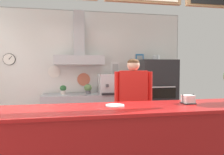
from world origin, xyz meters
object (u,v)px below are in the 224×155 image
at_px(potted_rosemary, 123,87).
at_px(napkin_holder, 188,100).
at_px(condiment_plate, 115,105).
at_px(espresso_machine, 110,84).
at_px(shop_worker, 133,106).
at_px(potted_thyme, 88,88).
at_px(potted_basil, 63,89).
at_px(pizza_oven, 156,97).

xyz_separation_m(potted_rosemary, napkin_holder, (0.12, -2.46, 0.08)).
bearing_deg(condiment_plate, napkin_holder, -0.83).
bearing_deg(espresso_machine, napkin_holder, -80.56).
bearing_deg(espresso_machine, shop_worker, -83.77).
xyz_separation_m(potted_thyme, potted_rosemary, (0.76, -0.05, 0.03)).
xyz_separation_m(espresso_machine, potted_basil, (-0.99, 0.01, -0.10)).
height_order(shop_worker, potted_rosemary, shop_worker).
height_order(potted_basil, condiment_plate, potted_basil).
height_order(potted_thyme, potted_rosemary, potted_rosemary).
bearing_deg(napkin_holder, condiment_plate, 179.17).
xyz_separation_m(pizza_oven, napkin_holder, (-0.59, -2.32, 0.31)).
distance_m(espresso_machine, condiment_plate, 2.49).
distance_m(potted_basil, napkin_holder, 2.84).
bearing_deg(shop_worker, potted_thyme, -51.75).
xyz_separation_m(potted_basil, potted_rosemary, (1.28, -0.01, 0.04)).
relative_size(potted_rosemary, condiment_plate, 1.37).
xyz_separation_m(shop_worker, potted_thyme, (-0.61, 1.35, 0.16)).
distance_m(potted_basil, potted_rosemary, 1.28).
height_order(pizza_oven, condiment_plate, pizza_oven).
bearing_deg(condiment_plate, potted_thyme, 91.72).
relative_size(shop_worker, potted_thyme, 7.87).
xyz_separation_m(shop_worker, napkin_holder, (0.27, -1.16, 0.27)).
distance_m(pizza_oven, shop_worker, 1.45).
xyz_separation_m(shop_worker, condiment_plate, (-0.54, -1.15, 0.23)).
bearing_deg(potted_thyme, potted_rosemary, -4.09).
bearing_deg(potted_rosemary, espresso_machine, 178.51).
distance_m(espresso_machine, napkin_holder, 2.50).
relative_size(shop_worker, potted_basil, 8.29).
relative_size(condiment_plate, napkin_holder, 1.39).
relative_size(pizza_oven, espresso_machine, 3.39).
height_order(shop_worker, potted_thyme, shop_worker).
bearing_deg(potted_rosemary, potted_thyme, 175.91).
relative_size(pizza_oven, potted_rosemary, 6.69).
relative_size(shop_worker, condiment_plate, 8.50).
relative_size(potted_thyme, napkin_holder, 1.50).
bearing_deg(condiment_plate, potted_basil, 103.61).
relative_size(pizza_oven, potted_basil, 8.94).
distance_m(espresso_machine, potted_thyme, 0.48).
relative_size(shop_worker, napkin_holder, 11.81).
xyz_separation_m(potted_basil, condiment_plate, (0.60, -2.46, 0.08)).
bearing_deg(condiment_plate, pizza_oven, 58.87).
distance_m(shop_worker, condiment_plate, 1.29).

